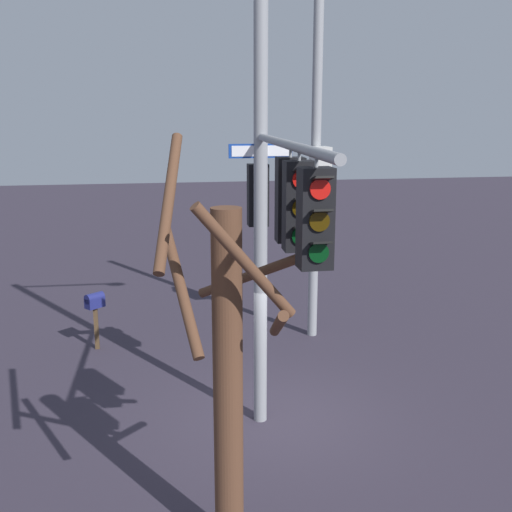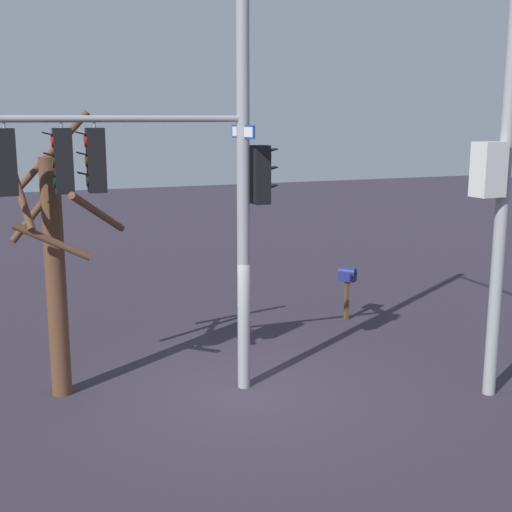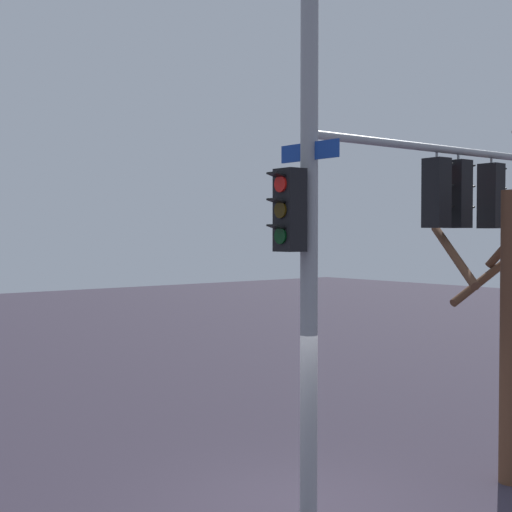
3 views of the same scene
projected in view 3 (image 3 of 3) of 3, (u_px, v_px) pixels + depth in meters
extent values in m
plane|color=#302A37|center=(296.00, 510.00, 10.09)|extent=(80.00, 80.00, 0.00)
cylinder|color=gray|center=(309.00, 164.00, 9.70)|extent=(0.24, 0.24, 9.63)
cylinder|color=gray|center=(431.00, 148.00, 11.23)|extent=(0.26, 5.08, 0.12)
cube|color=black|center=(436.00, 193.00, 11.34)|extent=(0.37, 0.31, 1.10)
cylinder|color=red|center=(443.00, 172.00, 11.43)|extent=(0.22, 0.04, 0.22)
cube|color=black|center=(446.00, 165.00, 11.47)|extent=(0.22, 0.17, 0.06)
cylinder|color=#352504|center=(443.00, 193.00, 11.44)|extent=(0.22, 0.04, 0.22)
cube|color=black|center=(446.00, 186.00, 11.48)|extent=(0.22, 0.17, 0.06)
cylinder|color=black|center=(443.00, 215.00, 11.45)|extent=(0.22, 0.04, 0.22)
cube|color=black|center=(446.00, 207.00, 11.49)|extent=(0.22, 0.17, 0.06)
cylinder|color=gray|center=(437.00, 153.00, 11.32)|extent=(0.04, 0.04, 0.15)
cube|color=black|center=(458.00, 194.00, 11.67)|extent=(0.37, 0.31, 1.10)
cylinder|color=red|center=(464.00, 174.00, 11.76)|extent=(0.22, 0.04, 0.22)
cube|color=black|center=(467.00, 167.00, 11.81)|extent=(0.21, 0.17, 0.06)
cylinder|color=#352504|center=(464.00, 195.00, 11.77)|extent=(0.22, 0.04, 0.22)
cube|color=black|center=(467.00, 187.00, 11.82)|extent=(0.21, 0.17, 0.06)
cylinder|color=black|center=(464.00, 215.00, 11.78)|extent=(0.22, 0.04, 0.22)
cube|color=black|center=(467.00, 208.00, 11.83)|extent=(0.21, 0.17, 0.06)
cylinder|color=gray|center=(458.00, 156.00, 11.66)|extent=(0.04, 0.04, 0.15)
cube|color=black|center=(491.00, 196.00, 12.22)|extent=(0.36, 0.31, 1.10)
cylinder|color=red|center=(497.00, 177.00, 12.32)|extent=(0.22, 0.03, 0.22)
cube|color=black|center=(499.00, 170.00, 12.36)|extent=(0.21, 0.16, 0.06)
cylinder|color=#352504|center=(496.00, 196.00, 12.33)|extent=(0.22, 0.03, 0.22)
cube|color=black|center=(499.00, 190.00, 12.37)|extent=(0.21, 0.16, 0.06)
cylinder|color=black|center=(496.00, 216.00, 12.34)|extent=(0.22, 0.03, 0.22)
cube|color=black|center=(499.00, 209.00, 12.38)|extent=(0.21, 0.16, 0.06)
cylinder|color=gray|center=(491.00, 159.00, 12.20)|extent=(0.04, 0.04, 0.15)
cube|color=black|center=(290.00, 210.00, 9.51)|extent=(0.36, 0.31, 1.10)
cylinder|color=red|center=(280.00, 184.00, 9.40)|extent=(0.22, 0.03, 0.22)
cube|color=black|center=(276.00, 174.00, 9.35)|extent=(0.21, 0.16, 0.06)
cylinder|color=#352504|center=(280.00, 210.00, 9.41)|extent=(0.22, 0.03, 0.22)
cube|color=black|center=(276.00, 201.00, 9.36)|extent=(0.21, 0.16, 0.06)
cylinder|color=black|center=(280.00, 236.00, 9.42)|extent=(0.22, 0.03, 0.22)
cube|color=black|center=(276.00, 227.00, 9.37)|extent=(0.21, 0.16, 0.06)
cube|color=navy|center=(309.00, 151.00, 9.70)|extent=(1.10, 0.04, 0.24)
cube|color=white|center=(310.00, 151.00, 9.71)|extent=(1.00, 0.02, 0.18)
cylinder|color=brown|center=(512.00, 337.00, 11.13)|extent=(0.38, 0.38, 4.55)
cylinder|color=brown|center=(480.00, 282.00, 11.64)|extent=(0.28, 1.33, 0.75)
cylinder|color=brown|center=(454.00, 255.00, 11.04)|extent=(1.64, 1.23, 0.96)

